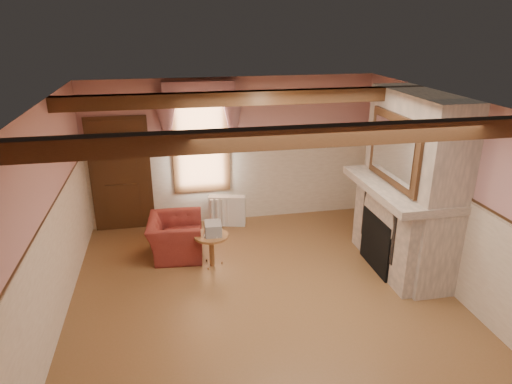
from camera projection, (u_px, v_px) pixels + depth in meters
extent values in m
cube|color=brown|center=(265.00, 302.00, 6.50)|extent=(5.50, 6.00, 0.01)
cube|color=silver|center=(267.00, 105.00, 5.50)|extent=(5.50, 6.00, 0.01)
cube|color=tan|center=(232.00, 151.00, 8.75)|extent=(5.50, 0.02, 2.80)
cube|color=tan|center=(357.00, 375.00, 3.25)|extent=(5.50, 0.02, 2.80)
cube|color=tan|center=(44.00, 229.00, 5.50)|extent=(0.02, 6.00, 2.80)
cube|color=tan|center=(454.00, 197.00, 6.50)|extent=(0.02, 6.00, 2.80)
cube|color=black|center=(380.00, 242.00, 7.25)|extent=(0.20, 0.95, 0.90)
imported|color=maroon|center=(175.00, 237.00, 7.72)|extent=(0.96, 1.08, 0.65)
cylinder|color=brown|center=(212.00, 250.00, 7.38)|extent=(0.66, 0.66, 0.55)
cube|color=#B7AD8C|center=(213.00, 229.00, 7.26)|extent=(0.27, 0.33, 0.20)
cube|color=silver|center=(227.00, 211.00, 8.84)|extent=(0.72, 0.34, 0.60)
imported|color=brown|center=(396.00, 177.00, 7.10)|extent=(0.38, 0.38, 0.09)
cube|color=black|center=(382.00, 165.00, 7.52)|extent=(0.14, 0.24, 0.20)
cylinder|color=#B77433|center=(390.00, 167.00, 7.28)|extent=(0.11, 0.11, 0.28)
cylinder|color=#B02815|center=(421.00, 192.00, 6.43)|extent=(0.06, 0.06, 0.16)
cylinder|color=gold|center=(414.00, 188.00, 6.61)|extent=(0.06, 0.06, 0.12)
cube|color=gray|center=(412.00, 184.00, 6.99)|extent=(0.85, 2.00, 2.80)
cube|color=gray|center=(401.00, 188.00, 6.98)|extent=(1.05, 2.05, 0.12)
cube|color=silver|center=(394.00, 150.00, 6.72)|extent=(0.06, 1.44, 1.04)
cube|color=black|center=(121.00, 176.00, 8.44)|extent=(1.10, 0.10, 2.10)
cube|color=white|center=(201.00, 140.00, 8.52)|extent=(1.06, 0.08, 2.02)
cube|color=gray|center=(200.00, 109.00, 8.23)|extent=(1.30, 0.14, 1.40)
cube|color=black|center=(294.00, 137.00, 4.44)|extent=(5.50, 0.18, 0.20)
cube|color=black|center=(249.00, 98.00, 6.64)|extent=(5.50, 0.18, 0.20)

